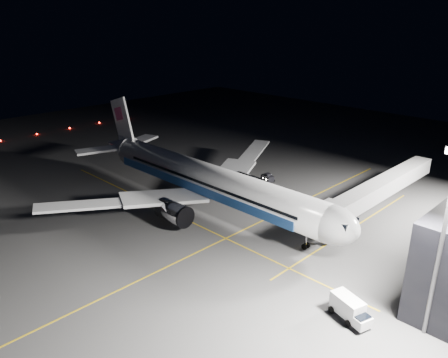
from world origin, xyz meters
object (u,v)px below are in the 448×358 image
airliner (205,179)px  jet_bridge (377,190)px  safety_cone_a (280,196)px  floodlight_mast_south (444,230)px  baggage_tug (267,178)px  service_truck (350,309)px  safety_cone_b (250,210)px  safety_cone_c (222,199)px

airliner → jet_bridge: airliner is taller
safety_cone_a → floodlight_mast_south: bearing=-28.6°
baggage_tug → service_truck: bearing=-28.0°
airliner → safety_cone_a: bearing=60.9°
baggage_tug → safety_cone_b: 15.14m
airliner → safety_cone_c: bearing=88.0°
airliner → service_truck: bearing=-15.8°
safety_cone_c → safety_cone_b: bearing=0.0°
jet_bridge → safety_cone_a: (-16.10, -5.51, -4.30)m
jet_bridge → service_truck: size_ratio=6.41×
safety_cone_c → airliner: bearing=-92.0°
baggage_tug → airliner: bearing=-79.6°
service_truck → safety_cone_c: (-34.06, 13.69, -1.09)m
airliner → safety_cone_b: (7.08, 4.00, -4.89)m
service_truck → baggage_tug: (-34.19, 27.07, -0.54)m
service_truck → safety_cone_a: size_ratio=9.40×
floodlight_mast_south → safety_cone_c: bearing=166.3°
floodlight_mast_south → baggage_tug: size_ratio=7.36×
jet_bridge → baggage_tug: 23.38m
airliner → safety_cone_a: airliner is taller
service_truck → safety_cone_a: (-27.23, 22.24, -1.09)m
jet_bridge → baggage_tug: jet_bridge is taller
floodlight_mast_south → baggage_tug: 48.65m
jet_bridge → safety_cone_b: size_ratio=61.77×
airliner → floodlight_mast_south: 42.13m
jet_bridge → safety_cone_c: jet_bridge is taller
jet_bridge → baggage_tug: size_ratio=12.23×
airliner → safety_cone_b: size_ratio=110.39×
service_truck → baggage_tug: service_truck is taller
baggage_tug → safety_cone_a: baggage_tug is taller
safety_cone_c → floodlight_mast_south: bearing=-13.7°
airliner → service_truck: (34.20, -9.69, -3.79)m
safety_cone_a → safety_cone_c: 10.94m
airliner → safety_cone_a: 15.16m
airliner → service_truck: 35.75m
service_truck → safety_cone_b: (-27.13, 13.69, -1.09)m
safety_cone_a → airliner: bearing=-119.1°
safety_cone_a → safety_cone_b: size_ratio=1.02×
safety_cone_b → safety_cone_c: 6.94m
jet_bridge → safety_cone_c: bearing=-148.5°
safety_cone_b → safety_cone_c: bearing=180.0°
jet_bridge → safety_cone_b: 21.73m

